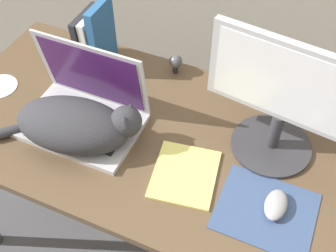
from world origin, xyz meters
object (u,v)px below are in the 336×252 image
laptop (84,110)px  webcam (176,62)px  cat (76,125)px  book_row (96,38)px  notepad (185,174)px  computer_mouse (276,205)px  external_monitor (284,100)px  cd_disc (0,86)px

laptop → webcam: 0.37m
cat → book_row: (-0.13, 0.34, 0.04)m
notepad → cat: bearing=-178.1°
laptop → computer_mouse: laptop is taller
notepad → webcam: (-0.19, 0.39, 0.04)m
notepad → computer_mouse: bearing=-0.9°
laptop → external_monitor: size_ratio=0.82×
webcam → cat: bearing=-109.8°
notepad → webcam: bearing=116.3°
cat → notepad: 0.35m
external_monitor → webcam: 0.46m
external_monitor → computer_mouse: external_monitor is taller
external_monitor → computer_mouse: 0.28m
external_monitor → cat: bearing=-158.7°
book_row → external_monitor: bearing=-11.1°
webcam → cd_disc: size_ratio=0.60×
external_monitor → notepad: (-0.20, -0.20, -0.20)m
cd_disc → notepad: bearing=-6.6°
laptop → computer_mouse: 0.63m
laptop → book_row: 0.29m
book_row → webcam: bearing=13.1°
notepad → cd_disc: bearing=173.4°
computer_mouse → laptop: bearing=173.4°
laptop → computer_mouse: (0.62, -0.07, -0.03)m
webcam → notepad: bearing=-63.7°
laptop → webcam: (0.17, 0.32, -0.00)m
laptop → computer_mouse: size_ratio=3.64×
book_row → notepad: size_ratio=1.08×
external_monitor → webcam: bearing=153.8°
laptop → notepad: size_ratio=1.59×
external_monitor → computer_mouse: size_ratio=4.42×
webcam → cd_disc: webcam is taller
external_monitor → notepad: bearing=-134.9°
cat → computer_mouse: size_ratio=4.44×
book_row → cd_disc: (-0.25, -0.25, -0.11)m
external_monitor → book_row: external_monitor is taller
book_row → cat: bearing=-69.6°
cat → book_row: book_row is taller
laptop → book_row: size_ratio=1.47×
cat → book_row: size_ratio=1.79×
laptop → notepad: laptop is taller
cat → webcam: (0.14, 0.40, -0.03)m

